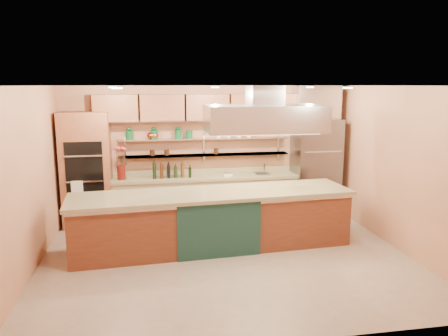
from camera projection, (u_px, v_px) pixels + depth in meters
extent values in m
cube|color=tan|center=(227.00, 258.00, 7.22)|extent=(6.00, 5.00, 0.02)
cube|color=black|center=(227.00, 86.00, 6.70)|extent=(6.00, 5.00, 0.02)
cube|color=tan|center=(206.00, 152.00, 9.38)|extent=(6.00, 0.04, 2.80)
cube|color=tan|center=(270.00, 223.00, 4.54)|extent=(6.00, 0.04, 2.80)
cube|color=tan|center=(28.00, 182.00, 6.45)|extent=(0.04, 5.00, 2.80)
cube|color=tan|center=(399.00, 169.00, 7.47)|extent=(0.04, 5.00, 2.80)
cube|color=#9A5738|center=(87.00, 170.00, 8.70)|extent=(0.95, 0.64, 2.30)
cube|color=slate|center=(315.00, 167.00, 9.50)|extent=(0.95, 0.72, 2.10)
cube|color=tan|center=(206.00, 197.00, 9.26)|extent=(3.84, 0.64, 0.93)
cube|color=silver|center=(205.00, 155.00, 9.25)|extent=(3.60, 0.26, 0.03)
cube|color=silver|center=(204.00, 139.00, 9.19)|extent=(3.60, 0.26, 0.03)
cube|color=#9A5738|center=(207.00, 108.00, 9.03)|extent=(4.60, 0.36, 0.55)
cube|color=silver|center=(264.00, 118.00, 7.44)|extent=(2.00, 1.00, 0.45)
cube|color=#FFE5A5|center=(225.00, 88.00, 6.90)|extent=(4.00, 2.80, 0.02)
cube|color=brown|center=(213.00, 220.00, 7.61)|extent=(4.82, 1.37, 0.99)
cylinder|color=#59120D|center=(121.00, 172.00, 8.80)|extent=(0.21, 0.21, 0.29)
cube|color=black|center=(172.00, 171.00, 8.98)|extent=(0.88, 0.46, 0.27)
cube|color=white|center=(228.00, 173.00, 9.19)|extent=(0.19, 0.15, 0.10)
cylinder|color=silver|center=(264.00, 168.00, 9.41)|extent=(0.04, 0.04, 0.22)
ellipsoid|color=#B74E2A|center=(151.00, 135.00, 8.99)|extent=(0.19, 0.19, 0.14)
cylinder|color=#104B22|center=(189.00, 134.00, 9.12)|extent=(0.18, 0.18, 0.16)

